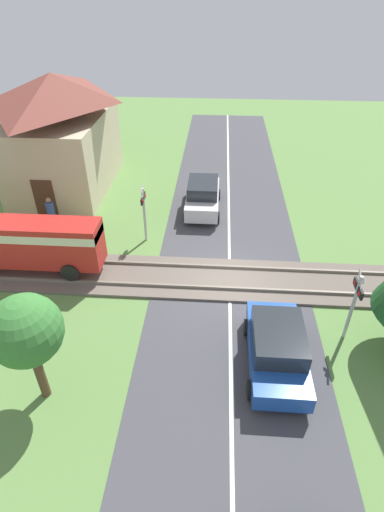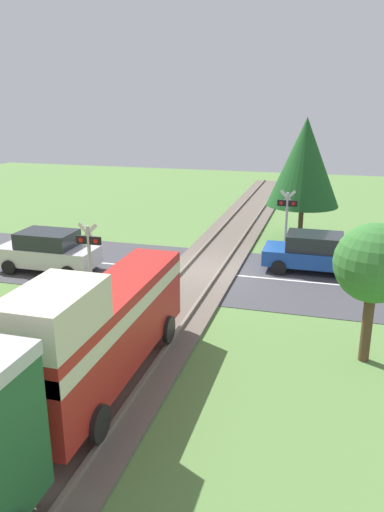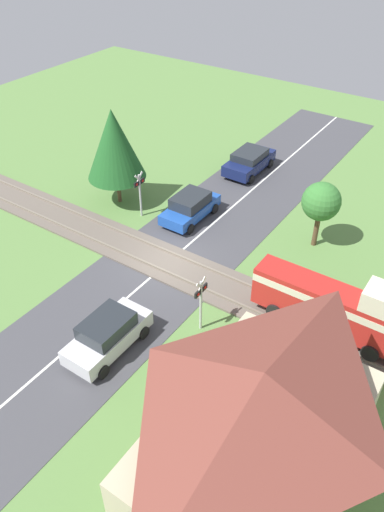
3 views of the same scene
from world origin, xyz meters
The scene contains 12 objects.
ground_plane centered at (0.00, 0.00, 0.00)m, with size 60.00×60.00×0.00m, color #5B8442.
road_surface centered at (0.00, 0.00, 0.01)m, with size 48.00×6.40×0.02m.
track_bed centered at (0.00, 0.00, 0.07)m, with size 2.80×48.00×0.24m.
car_near_crossing centered at (-4.29, -1.44, 0.81)m, with size 4.01×1.93×1.57m.
car_far_side centered at (6.11, 1.44, 0.86)m, with size 4.03×1.88×1.67m.
car_behind_queue centered at (-11.40, -1.44, 0.80)m, with size 4.25×2.07×1.51m.
crossing_signal_west_approach centered at (-2.90, -4.03, 1.84)m, with size 0.90×0.18×2.85m.
crossing_signal_east_approach centered at (2.90, 4.03, 1.84)m, with size 0.90×0.18×2.85m.
station_building centered at (8.54, 9.60, 3.13)m, with size 8.07×5.27×6.41m.
pedestrian_by_station centered at (3.87, 8.98, 0.73)m, with size 0.40×0.40×1.60m.
tree_roadside_hedge centered at (-5.96, 5.69, 2.73)m, with size 2.06×2.06×3.79m.
tree_beyond_track centered at (-3.43, -6.20, 3.84)m, with size 3.50×3.50×5.95m.
Camera 3 is at (16.25, 12.64, 16.29)m, focal length 35.00 mm.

